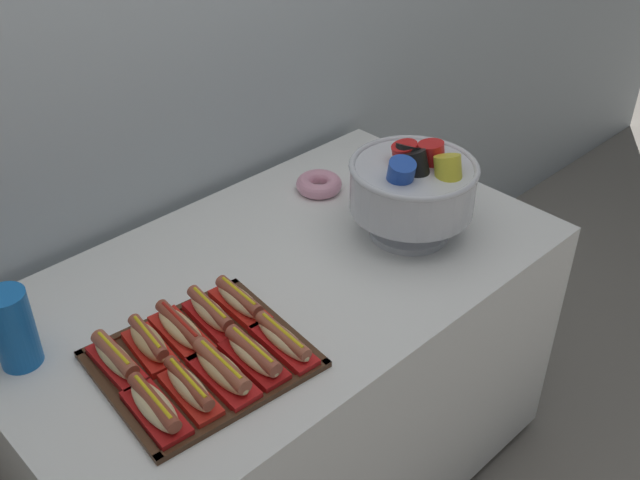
{
  "coord_description": "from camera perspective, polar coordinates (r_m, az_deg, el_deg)",
  "views": [
    {
      "loc": [
        -0.92,
        -1.11,
        1.87
      ],
      "look_at": [
        0.1,
        -0.04,
        0.84
      ],
      "focal_mm": 41.71,
      "sensor_mm": 36.0,
      "label": 1
    }
  ],
  "objects": [
    {
      "name": "hot_dog_7",
      "position": [
        1.62,
        -10.63,
        -6.75
      ],
      "size": [
        0.08,
        0.18,
        0.06
      ],
      "color": "red",
      "rests_on": "serving_tray"
    },
    {
      "name": "cup_stack",
      "position": [
        1.63,
        -22.47,
        -6.31
      ],
      "size": [
        0.09,
        0.09,
        0.18
      ],
      "color": "blue",
      "rests_on": "buffet_table"
    },
    {
      "name": "hot_dog_8",
      "position": [
        1.65,
        -8.38,
        -5.59
      ],
      "size": [
        0.07,
        0.17,
        0.06
      ],
      "color": "red",
      "rests_on": "serving_tray"
    },
    {
      "name": "donut",
      "position": [
        2.11,
        -0.08,
        4.31
      ],
      "size": [
        0.13,
        0.13,
        0.04
      ],
      "color": "pink",
      "rests_on": "buffet_table"
    },
    {
      "name": "buffet_table",
      "position": [
        2.05,
        -2.82,
        -10.69
      ],
      "size": [
        1.41,
        0.81,
        0.77
      ],
      "color": "white",
      "rests_on": "ground_plane"
    },
    {
      "name": "ground_plane",
      "position": [
        2.36,
        -2.53,
        -17.65
      ],
      "size": [
        10.0,
        10.0,
        0.0
      ],
      "primitive_type": "plane",
      "color": "gray"
    },
    {
      "name": "hot_dog_5",
      "position": [
        1.58,
        -15.39,
        -8.8
      ],
      "size": [
        0.06,
        0.17,
        0.06
      ],
      "color": "red",
      "rests_on": "serving_tray"
    },
    {
      "name": "hot_dog_6",
      "position": [
        1.6,
        -12.98,
        -7.7
      ],
      "size": [
        0.08,
        0.16,
        0.06
      ],
      "color": "red",
      "rests_on": "serving_tray"
    },
    {
      "name": "hot_dog_3",
      "position": [
        1.54,
        -5.13,
        -8.81
      ],
      "size": [
        0.07,
        0.18,
        0.06
      ],
      "color": "#B21414",
      "rests_on": "serving_tray"
    },
    {
      "name": "hot_dog_9",
      "position": [
        1.68,
        -6.19,
        -4.68
      ],
      "size": [
        0.07,
        0.17,
        0.06
      ],
      "color": "red",
      "rests_on": "serving_tray"
    },
    {
      "name": "hot_dog_4",
      "position": [
        1.57,
        -2.85,
        -7.7
      ],
      "size": [
        0.07,
        0.18,
        0.06
      ],
      "color": "red",
      "rests_on": "serving_tray"
    },
    {
      "name": "hot_dog_2",
      "position": [
        1.51,
        -7.51,
        -9.93
      ],
      "size": [
        0.08,
        0.18,
        0.06
      ],
      "color": "red",
      "rests_on": "serving_tray"
    },
    {
      "name": "punch_bowl",
      "position": [
        1.88,
        7.17,
        4.16
      ],
      "size": [
        0.32,
        0.32,
        0.26
      ],
      "color": "silver",
      "rests_on": "buffet_table"
    },
    {
      "name": "hot_dog_1",
      "position": [
        1.49,
        -9.98,
        -11.17
      ],
      "size": [
        0.07,
        0.17,
        0.06
      ],
      "color": "red",
      "rests_on": "serving_tray"
    },
    {
      "name": "hot_dog_0",
      "position": [
        1.47,
        -12.55,
        -12.43
      ],
      "size": [
        0.08,
        0.18,
        0.06
      ],
      "color": "#B21414",
      "rests_on": "serving_tray"
    },
    {
      "name": "back_wall",
      "position": [
        1.93,
        -13.72,
        16.71
      ],
      "size": [
        6.0,
        0.1,
        2.6
      ],
      "primitive_type": "cube",
      "color": "#B2BCC1",
      "rests_on": "ground_plane"
    },
    {
      "name": "serving_tray",
      "position": [
        1.59,
        -9.03,
        -9.08
      ],
      "size": [
        0.44,
        0.4,
        0.01
      ],
      "color": "#472B19",
      "rests_on": "buffet_table"
    }
  ]
}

